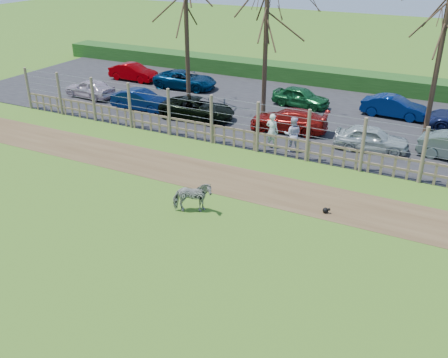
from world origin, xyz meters
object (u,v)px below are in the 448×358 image
at_px(car_7, 133,72).
at_px(car_10, 301,97).
at_px(tree_left, 186,12).
at_px(car_3, 289,120).
at_px(crow, 326,210).
at_px(car_1, 141,100).
at_px(car_0, 90,88).
at_px(visitor_a, 272,131).
at_px(car_11, 394,107).
at_px(car_4, 371,138).
at_px(zebra, 192,197).
at_px(tree_right, 443,33).
at_px(visitor_b, 293,134).
at_px(tree_mid, 266,29).
at_px(car_8, 185,80).

height_order(car_7, car_10, same).
bearing_deg(tree_left, car_3, -9.77).
height_order(crow, car_3, car_3).
relative_size(tree_left, crow, 26.70).
relative_size(car_1, car_3, 0.88).
height_order(car_0, car_10, same).
height_order(visitor_a, car_0, visitor_a).
height_order(crow, car_1, car_1).
relative_size(visitor_a, car_7, 0.47).
bearing_deg(car_3, car_11, 130.87).
relative_size(crow, car_4, 0.08).
distance_m(zebra, car_11, 15.60).
distance_m(car_1, car_11, 14.80).
relative_size(tree_right, car_7, 2.02).
xyz_separation_m(crow, car_7, (-18.06, 12.53, 0.52)).
xyz_separation_m(tree_left, car_10, (6.04, 3.21, -4.98)).
height_order(car_0, car_11, same).
bearing_deg(car_4, car_7, 65.78).
xyz_separation_m(car_0, car_11, (18.20, 4.90, 0.00)).
bearing_deg(car_0, tree_left, 104.03).
bearing_deg(visitor_b, car_0, -27.71).
xyz_separation_m(zebra, car_4, (4.68, 9.21, 0.02)).
xyz_separation_m(car_1, car_4, (13.65, -0.12, 0.00)).
relative_size(tree_right, car_4, 2.09).
relative_size(car_0, car_11, 0.97).
xyz_separation_m(tree_left, tree_mid, (4.50, 1.00, -0.75)).
bearing_deg(visitor_b, car_3, -83.77).
xyz_separation_m(visitor_a, car_3, (-0.08, 2.58, -0.26)).
distance_m(tree_left, car_7, 9.20).
bearing_deg(car_1, car_7, 37.03).
relative_size(zebra, car_8, 0.34).
relative_size(car_8, car_10, 1.23).
relative_size(car_10, car_11, 0.97).
distance_m(car_0, car_3, 13.61).
relative_size(visitor_b, crow, 5.85).
bearing_deg(car_1, car_11, -71.10).
height_order(tree_left, car_1, tree_left).
height_order(car_1, car_10, same).
bearing_deg(car_0, visitor_b, 84.44).
height_order(zebra, car_0, zebra).
height_order(tree_right, car_3, tree_right).
height_order(car_1, car_8, same).
height_order(zebra, car_3, zebra).
bearing_deg(tree_mid, car_4, -22.64).
bearing_deg(car_4, visitor_a, 105.89).
bearing_deg(tree_right, car_7, 173.92).
height_order(car_7, car_11, same).
bearing_deg(zebra, car_3, -30.80).
distance_m(car_1, car_3, 9.16).
distance_m(crow, car_0, 19.58).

